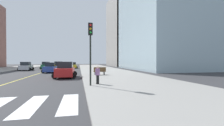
{
  "coord_description": "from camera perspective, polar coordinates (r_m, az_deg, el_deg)",
  "views": [
    {
      "loc": [
        6.77,
        -4.27,
        2.19
      ],
      "look_at": [
        15.89,
        37.59,
        1.61
      ],
      "focal_mm": 24.63,
      "sensor_mm": 36.0,
      "label": 1
    }
  ],
  "objects": [
    {
      "name": "lane_divider_paint",
      "position": [
        44.84,
        -20.97,
        -2.07
      ],
      "size": [
        0.16,
        80.0,
        0.01
      ],
      "primitive_type": "cube",
      "color": "yellow",
      "rests_on": "ground"
    },
    {
      "name": "parking_garage_concrete",
      "position": [
        67.6,
        7.35,
        11.59
      ],
      "size": [
        18.0,
        24.0,
        29.77
      ],
      "primitive_type": "cube",
      "color": "gray",
      "rests_on": "ground"
    },
    {
      "name": "car_red_fifth",
      "position": [
        21.14,
        -16.9,
        -2.55
      ],
      "size": [
        2.99,
        4.72,
        2.09
      ],
      "rotation": [
        0.0,
        0.0,
        3.12
      ],
      "color": "red",
      "rests_on": "ground"
    },
    {
      "name": "car_silver_third",
      "position": [
        40.07,
        -29.28,
        -1.13
      ],
      "size": [
        2.89,
        4.51,
        1.98
      ],
      "rotation": [
        0.0,
        0.0,
        0.04
      ],
      "color": "#B7B7BC",
      "rests_on": "ground"
    },
    {
      "name": "car_blue_sixth",
      "position": [
        31.07,
        -21.89,
        -1.69
      ],
      "size": [
        2.67,
        4.26,
        1.89
      ],
      "rotation": [
        0.0,
        0.0,
        3.13
      ],
      "color": "#2D479E",
      "rests_on": "ground"
    },
    {
      "name": "traffic_light_near_corner",
      "position": [
        12.93,
        -8.02,
        7.78
      ],
      "size": [
        0.36,
        0.41,
        5.17
      ],
      "rotation": [
        0.0,
        0.0,
        3.14
      ],
      "color": "black",
      "rests_on": "sidewalk_kerb_east"
    },
    {
      "name": "car_black_seventh",
      "position": [
        39.58,
        -19.18,
        -1.05
      ],
      "size": [
        2.96,
        4.67,
        2.06
      ],
      "rotation": [
        0.0,
        0.0,
        3.17
      ],
      "color": "black",
      "rests_on": "ground"
    },
    {
      "name": "car_yellow_nearest",
      "position": [
        47.02,
        -14.22,
        -0.89
      ],
      "size": [
        2.63,
        4.13,
        1.82
      ],
      "rotation": [
        0.0,
        0.0,
        3.18
      ],
      "color": "gold",
      "rests_on": "ground"
    },
    {
      "name": "park_bench",
      "position": [
        22.6,
        -4.6,
        -3.03
      ],
      "size": [
        1.83,
        0.68,
        1.12
      ],
      "rotation": [
        0.0,
        0.0,
        1.64
      ],
      "color": "brown",
      "rests_on": "sidewalk_kerb_east"
    },
    {
      "name": "pedestrian_waiting_east",
      "position": [
        13.66,
        -5.34,
        -4.15
      ],
      "size": [
        0.39,
        0.39,
        1.57
      ],
      "rotation": [
        0.0,
        0.0,
        0.94
      ],
      "color": "black",
      "rests_on": "sidewalk_kerb_east"
    },
    {
      "name": "sidewalk_kerb_east",
      "position": [
        24.96,
        0.32,
        -4.09
      ],
      "size": [
        10.0,
        120.0,
        0.15
      ],
      "primitive_type": "cube",
      "color": "gray",
      "rests_on": "ground"
    },
    {
      "name": "car_green_second",
      "position": [
        45.19,
        -23.28,
        -0.89
      ],
      "size": [
        2.88,
        4.51,
        1.98
      ],
      "rotation": [
        0.0,
        0.0,
        0.04
      ],
      "color": "#236B42",
      "rests_on": "ground"
    }
  ]
}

